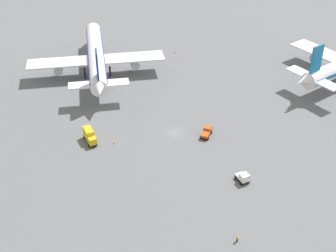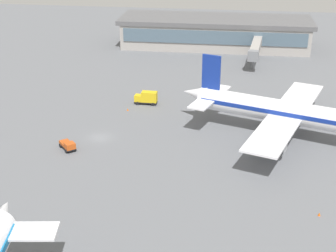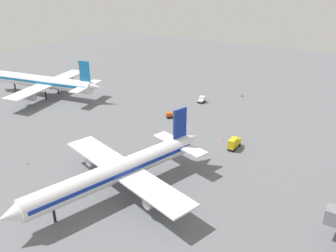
{
  "view_description": "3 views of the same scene",
  "coord_description": "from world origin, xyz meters",
  "px_view_note": "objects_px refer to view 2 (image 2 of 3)",
  "views": [
    {
      "loc": [
        88.55,
        -49.87,
        68.32
      ],
      "look_at": [
        0.72,
        -2.35,
        3.16
      ],
      "focal_mm": 51.2,
      "sensor_mm": 36.0,
      "label": 1
    },
    {
      "loc": [
        -27.51,
        93.4,
        45.89
      ],
      "look_at": [
        -14.48,
        -2.02,
        2.66
      ],
      "focal_mm": 53.21,
      "sensor_mm": 36.0,
      "label": 2
    },
    {
      "loc": [
        -96.09,
        -49.47,
        47.85
      ],
      "look_at": [
        -6.69,
        1.35,
        2.33
      ],
      "focal_mm": 38.28,
      "sensor_mm": 36.0,
      "label": 3
    }
  ],
  "objects_px": {
    "catering_truck": "(147,98)",
    "pushback_tractor": "(68,145)",
    "safety_cone_mid_apron": "(319,214)",
    "safety_cone_near_gate": "(128,109)",
    "airplane_at_gate": "(295,113)"
  },
  "relations": [
    {
      "from": "airplane_at_gate",
      "to": "catering_truck",
      "type": "height_order",
      "value": "airplane_at_gate"
    },
    {
      "from": "catering_truck",
      "to": "safety_cone_near_gate",
      "type": "xyz_separation_m",
      "value": [
        3.84,
        4.82,
        -1.4
      ]
    },
    {
      "from": "catering_truck",
      "to": "safety_cone_near_gate",
      "type": "relative_size",
      "value": 9.48
    },
    {
      "from": "airplane_at_gate",
      "to": "safety_cone_mid_apron",
      "type": "distance_m",
      "value": 29.37
    },
    {
      "from": "catering_truck",
      "to": "pushback_tractor",
      "type": "distance_m",
      "value": 29.3
    },
    {
      "from": "pushback_tractor",
      "to": "airplane_at_gate",
      "type": "bearing_deg",
      "value": 63.07
    },
    {
      "from": "catering_truck",
      "to": "safety_cone_near_gate",
      "type": "distance_m",
      "value": 6.32
    },
    {
      "from": "airplane_at_gate",
      "to": "safety_cone_near_gate",
      "type": "xyz_separation_m",
      "value": [
        38.13,
        -10.55,
        -5.48
      ]
    },
    {
      "from": "pushback_tractor",
      "to": "safety_cone_mid_apron",
      "type": "distance_m",
      "value": 50.46
    },
    {
      "from": "catering_truck",
      "to": "pushback_tractor",
      "type": "relative_size",
      "value": 1.25
    },
    {
      "from": "safety_cone_near_gate",
      "to": "catering_truck",
      "type": "bearing_deg",
      "value": -128.51
    },
    {
      "from": "pushback_tractor",
      "to": "safety_cone_mid_apron",
      "type": "height_order",
      "value": "pushback_tractor"
    },
    {
      "from": "airplane_at_gate",
      "to": "safety_cone_near_gate",
      "type": "bearing_deg",
      "value": -176.63
    },
    {
      "from": "catering_truck",
      "to": "safety_cone_near_gate",
      "type": "bearing_deg",
      "value": 54.37
    },
    {
      "from": "safety_cone_near_gate",
      "to": "pushback_tractor",
      "type": "bearing_deg",
      "value": 70.9
    }
  ]
}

